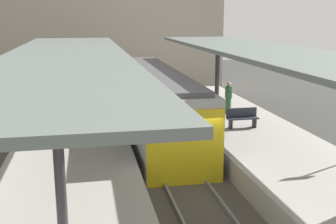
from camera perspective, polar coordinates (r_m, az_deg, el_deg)
ground_plane at (r=15.10m, az=1.68°, el=-9.51°), size 80.00×80.00×0.00m
platform_left at (r=14.59m, az=-13.19°, el=-8.58°), size 4.40×28.00×1.00m
platform_right at (r=16.15m, az=15.04°, el=-6.55°), size 4.40×28.00×1.00m
track_ballast at (r=15.06m, az=1.68°, el=-9.16°), size 3.20×28.00×0.20m
rail_near_side at (r=14.86m, az=-1.05°, el=-8.76°), size 0.08×28.00×0.14m
rail_far_side at (r=15.16m, az=4.37°, el=-8.34°), size 0.08×28.00×0.14m
commuter_train at (r=20.04m, az=-1.99°, el=1.35°), size 2.78×13.26×3.10m
canopy_left at (r=15.06m, az=-13.81°, el=7.39°), size 4.18×21.00×3.53m
canopy_right at (r=16.57m, az=13.71°, el=7.88°), size 4.18×21.00×3.53m
platform_bench at (r=18.47m, az=10.17°, el=-0.71°), size 1.40×0.41×0.86m
passenger_near_bench at (r=20.98m, az=8.33°, el=2.02°), size 0.36×0.36×1.60m
station_building_backdrop at (r=33.61m, az=-9.12°, el=12.40°), size 18.00×6.00×11.00m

